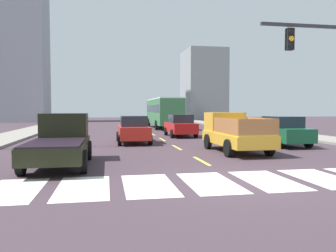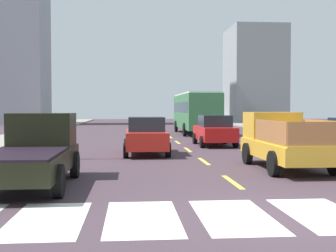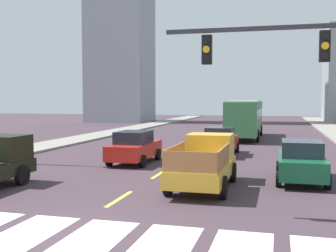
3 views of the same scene
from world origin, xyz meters
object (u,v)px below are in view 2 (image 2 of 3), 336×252
Objects in this scene: pickup_dark at (34,151)px; city_bus at (195,110)px; sedan_near_right at (146,136)px; pickup_stakebed at (283,141)px; sedan_mid at (214,130)px.

pickup_dark is 25.04m from city_bus.
pickup_dark is at bearing -111.89° from sedan_near_right.
city_bus reaches higher than pickup_stakebed.
sedan_near_right is at bearing -105.27° from city_bus.
city_bus reaches higher than sedan_near_right.
sedan_mid is at bearing -92.19° from city_bus.
city_bus is at bearing 88.80° from sedan_mid.
sedan_mid is (7.38, 12.17, -0.06)m from pickup_dark.
sedan_near_right is 5.99m from sedan_mid.
sedan_near_right is (-4.68, 4.95, -0.08)m from pickup_stakebed.
pickup_stakebed is 6.81m from sedan_near_right.
pickup_dark is at bearing -160.67° from pickup_stakebed.
city_bus reaches higher than sedan_mid.
sedan_mid is at bearing 55.86° from pickup_dark.
sedan_near_right is (-4.61, -16.00, -1.09)m from city_bus.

